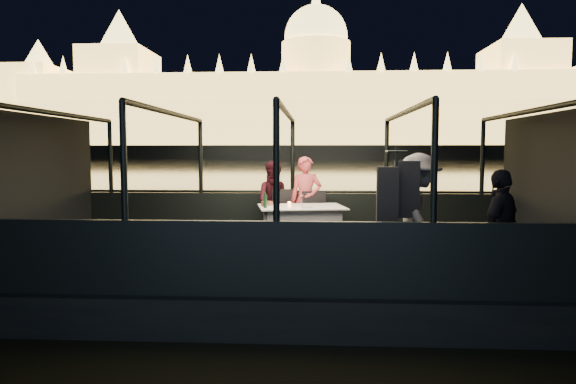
# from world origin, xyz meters

# --- Properties ---
(river_water) EXTENTS (500.00, 500.00, 0.00)m
(river_water) POSITION_xyz_m (0.00, 80.00, 0.00)
(river_water) COLOR black
(river_water) RESTS_ON ground
(boat_hull) EXTENTS (8.60, 4.40, 1.00)m
(boat_hull) POSITION_xyz_m (0.00, 0.00, 0.00)
(boat_hull) COLOR black
(boat_hull) RESTS_ON river_water
(boat_deck) EXTENTS (8.00, 4.00, 0.04)m
(boat_deck) POSITION_xyz_m (0.00, 0.00, 0.48)
(boat_deck) COLOR black
(boat_deck) RESTS_ON boat_hull
(gunwale_port) EXTENTS (8.00, 0.08, 0.90)m
(gunwale_port) POSITION_xyz_m (0.00, 2.00, 0.95)
(gunwale_port) COLOR black
(gunwale_port) RESTS_ON boat_deck
(gunwale_starboard) EXTENTS (8.00, 0.08, 0.90)m
(gunwale_starboard) POSITION_xyz_m (0.00, -2.00, 0.95)
(gunwale_starboard) COLOR black
(gunwale_starboard) RESTS_ON boat_deck
(cabin_glass_port) EXTENTS (8.00, 0.02, 1.40)m
(cabin_glass_port) POSITION_xyz_m (0.00, 2.00, 2.10)
(cabin_glass_port) COLOR #99B2B2
(cabin_glass_port) RESTS_ON gunwale_port
(cabin_glass_starboard) EXTENTS (8.00, 0.02, 1.40)m
(cabin_glass_starboard) POSITION_xyz_m (0.00, -2.00, 2.10)
(cabin_glass_starboard) COLOR #99B2B2
(cabin_glass_starboard) RESTS_ON gunwale_starboard
(cabin_roof_glass) EXTENTS (8.00, 4.00, 0.02)m
(cabin_roof_glass) POSITION_xyz_m (0.00, 0.00, 2.80)
(cabin_roof_glass) COLOR #99B2B2
(cabin_roof_glass) RESTS_ON boat_deck
(end_wall_fore) EXTENTS (0.02, 4.00, 2.30)m
(end_wall_fore) POSITION_xyz_m (-4.00, 0.00, 1.65)
(end_wall_fore) COLOR black
(end_wall_fore) RESTS_ON boat_deck
(end_wall_aft) EXTENTS (0.02, 4.00, 2.30)m
(end_wall_aft) POSITION_xyz_m (4.00, 0.00, 1.65)
(end_wall_aft) COLOR black
(end_wall_aft) RESTS_ON boat_deck
(canopy_ribs) EXTENTS (8.00, 4.00, 2.30)m
(canopy_ribs) POSITION_xyz_m (0.00, 0.00, 1.65)
(canopy_ribs) COLOR black
(canopy_ribs) RESTS_ON boat_deck
(embankment) EXTENTS (400.00, 140.00, 6.00)m
(embankment) POSITION_xyz_m (0.00, 210.00, 1.00)
(embankment) COLOR #423D33
(embankment) RESTS_ON ground
(parliament_building) EXTENTS (220.00, 32.00, 60.00)m
(parliament_building) POSITION_xyz_m (0.00, 175.00, 29.00)
(parliament_building) COLOR #F2D18C
(parliament_building) RESTS_ON embankment
(dining_table_central) EXTENTS (1.61, 1.29, 0.77)m
(dining_table_central) POSITION_xyz_m (0.21, 0.88, 0.89)
(dining_table_central) COLOR silver
(dining_table_central) RESTS_ON boat_deck
(chair_port_left) EXTENTS (0.58, 0.58, 1.00)m
(chair_port_left) POSITION_xyz_m (-0.13, 1.33, 0.95)
(chair_port_left) COLOR black
(chair_port_left) RESTS_ON boat_deck
(chair_port_right) EXTENTS (0.58, 0.58, 0.97)m
(chair_port_right) POSITION_xyz_m (0.42, 1.33, 0.95)
(chair_port_right) COLOR black
(chair_port_right) RESTS_ON boat_deck
(coat_stand) EXTENTS (0.60, 0.54, 1.76)m
(coat_stand) POSITION_xyz_m (1.48, -1.27, 1.40)
(coat_stand) COLOR black
(coat_stand) RESTS_ON boat_deck
(person_woman_coral) EXTENTS (0.63, 0.46, 1.62)m
(person_woman_coral) POSITION_xyz_m (0.27, 1.60, 1.25)
(person_woman_coral) COLOR #E25257
(person_woman_coral) RESTS_ON boat_deck
(person_man_maroon) EXTENTS (0.76, 0.60, 1.53)m
(person_man_maroon) POSITION_xyz_m (-0.30, 1.60, 1.25)
(person_man_maroon) COLOR #3A1019
(person_man_maroon) RESTS_ON boat_deck
(passenger_stripe) EXTENTS (0.62, 1.10, 1.69)m
(passenger_stripe) POSITION_xyz_m (1.83, -0.94, 1.35)
(passenger_stripe) COLOR silver
(passenger_stripe) RESTS_ON boat_deck
(passenger_dark) EXTENTS (0.85, 0.92, 1.50)m
(passenger_dark) POSITION_xyz_m (2.69, -1.64, 1.35)
(passenger_dark) COLOR black
(passenger_dark) RESTS_ON boat_deck
(wine_bottle) EXTENTS (0.08, 0.08, 0.28)m
(wine_bottle) POSITION_xyz_m (-0.39, 0.61, 1.42)
(wine_bottle) COLOR #153B21
(wine_bottle) RESTS_ON dining_table_central
(bread_basket) EXTENTS (0.26, 0.26, 0.08)m
(bread_basket) POSITION_xyz_m (-0.39, 0.91, 1.31)
(bread_basket) COLOR brown
(bread_basket) RESTS_ON dining_table_central
(amber_candle) EXTENTS (0.07, 0.07, 0.09)m
(amber_candle) POSITION_xyz_m (0.01, 0.75, 1.31)
(amber_candle) COLOR #FA903E
(amber_candle) RESTS_ON dining_table_central
(plate_near) EXTENTS (0.27, 0.27, 0.01)m
(plate_near) POSITION_xyz_m (0.29, 0.69, 1.27)
(plate_near) COLOR silver
(plate_near) RESTS_ON dining_table_central
(plate_far) EXTENTS (0.29, 0.29, 0.01)m
(plate_far) POSITION_xyz_m (-0.37, 0.91, 1.27)
(plate_far) COLOR white
(plate_far) RESTS_ON dining_table_central
(wine_glass_white) EXTENTS (0.08, 0.08, 0.19)m
(wine_glass_white) POSITION_xyz_m (-0.39, 0.69, 1.36)
(wine_glass_white) COLOR silver
(wine_glass_white) RESTS_ON dining_table_central
(wine_glass_red) EXTENTS (0.07, 0.07, 0.19)m
(wine_glass_red) POSITION_xyz_m (0.21, 0.99, 1.36)
(wine_glass_red) COLOR white
(wine_glass_red) RESTS_ON dining_table_central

